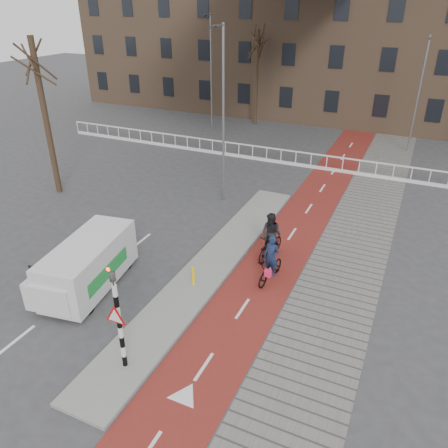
% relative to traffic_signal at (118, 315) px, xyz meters
% --- Properties ---
extents(ground, '(120.00, 120.00, 0.00)m').
position_rel_traffic_signal_xyz_m(ground, '(0.60, 2.02, -1.99)').
color(ground, '#38383A').
rests_on(ground, ground).
extents(bike_lane, '(2.50, 60.00, 0.01)m').
position_rel_traffic_signal_xyz_m(bike_lane, '(2.10, 12.02, -1.98)').
color(bike_lane, maroon).
rests_on(bike_lane, ground).
extents(sidewalk, '(3.00, 60.00, 0.01)m').
position_rel_traffic_signal_xyz_m(sidewalk, '(4.90, 12.02, -1.98)').
color(sidewalk, slate).
rests_on(sidewalk, ground).
extents(curb_island, '(1.80, 16.00, 0.12)m').
position_rel_traffic_signal_xyz_m(curb_island, '(-0.10, 6.02, -1.93)').
color(curb_island, gray).
rests_on(curb_island, ground).
extents(traffic_signal, '(0.80, 0.80, 3.68)m').
position_rel_traffic_signal_xyz_m(traffic_signal, '(0.00, 0.00, 0.00)').
color(traffic_signal, black).
rests_on(traffic_signal, curb_island).
extents(bollard, '(0.12, 0.12, 0.75)m').
position_rel_traffic_signal_xyz_m(bollard, '(-0.10, 4.47, -1.50)').
color(bollard, yellow).
rests_on(bollard, curb_island).
extents(cyclist_near, '(0.88, 1.90, 1.91)m').
position_rel_traffic_signal_xyz_m(cyclist_near, '(2.40, 6.09, -1.34)').
color(cyclist_near, black).
rests_on(cyclist_near, bike_lane).
extents(cyclist_far, '(0.98, 1.98, 2.04)m').
position_rel_traffic_signal_xyz_m(cyclist_far, '(1.85, 7.63, -1.13)').
color(cyclist_far, black).
rests_on(cyclist_far, bike_lane).
extents(van, '(2.39, 4.56, 1.87)m').
position_rel_traffic_signal_xyz_m(van, '(-3.64, 2.93, -1.01)').
color(van, silver).
rests_on(van, ground).
extents(railing, '(28.00, 0.10, 0.99)m').
position_rel_traffic_signal_xyz_m(railing, '(-4.40, 19.02, -1.68)').
color(railing, silver).
rests_on(railing, ground).
extents(townhouse_row, '(46.00, 10.00, 15.90)m').
position_rel_traffic_signal_xyz_m(townhouse_row, '(-2.40, 34.02, 5.82)').
color(townhouse_row, '#7F6047').
rests_on(townhouse_row, ground).
extents(tree_left, '(0.31, 0.31, 8.15)m').
position_rel_traffic_signal_xyz_m(tree_left, '(-11.32, 9.36, 2.08)').
color(tree_left, black).
rests_on(tree_left, ground).
extents(tree_mid, '(0.26, 0.26, 7.49)m').
position_rel_traffic_signal_xyz_m(tree_mid, '(-6.54, 27.70, 1.75)').
color(tree_mid, black).
rests_on(tree_mid, ground).
extents(streetlight_near, '(0.12, 0.12, 8.76)m').
position_rel_traffic_signal_xyz_m(streetlight_near, '(-2.40, 12.19, 2.39)').
color(streetlight_near, slate).
rests_on(streetlight_near, ground).
extents(streetlight_left, '(0.12, 0.12, 8.67)m').
position_rel_traffic_signal_xyz_m(streetlight_left, '(-9.23, 24.71, 2.35)').
color(streetlight_left, slate).
rests_on(streetlight_left, ground).
extents(streetlight_right, '(0.12, 0.12, 7.63)m').
position_rel_traffic_signal_xyz_m(streetlight_right, '(5.99, 25.31, 1.83)').
color(streetlight_right, slate).
rests_on(streetlight_right, ground).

